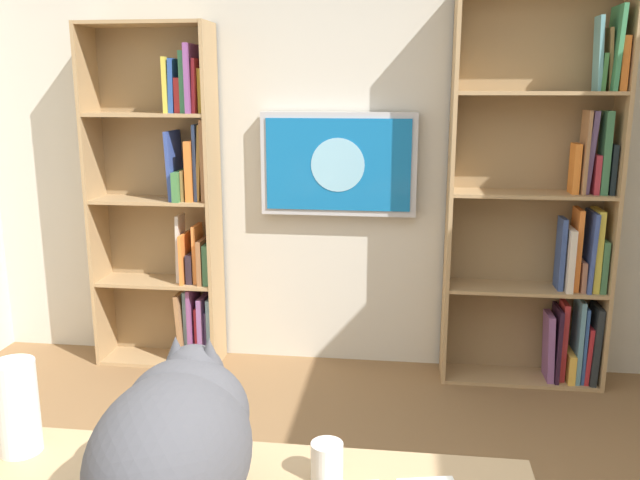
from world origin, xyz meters
TOP-DOWN VIEW (x-y plane):
  - wall_back at (0.00, -2.23)m, footprint 4.52×0.06m
  - bookshelf_left at (-1.21, -2.06)m, footprint 0.91×0.28m
  - bookshelf_right at (1.00, -2.06)m, footprint 0.76×0.28m
  - wall_mounted_tv at (-0.01, -2.15)m, footprint 0.92×0.07m
  - cat at (0.08, 0.47)m, footprint 0.34×0.61m
  - paper_towel_roll at (0.59, 0.26)m, footprint 0.11×0.11m
  - coffee_mug at (-0.23, 0.28)m, footprint 0.08×0.08m

SIDE VIEW (x-z plane):
  - coffee_mug at x=-0.23m, z-range 0.74..0.84m
  - paper_towel_roll at x=0.59m, z-range 0.74..0.99m
  - cat at x=0.08m, z-range 0.74..1.11m
  - bookshelf_right at x=1.00m, z-range -0.04..2.00m
  - bookshelf_left at x=-1.21m, z-range -0.11..2.10m
  - wall_mounted_tv at x=-0.01m, z-range 0.94..1.54m
  - wall_back at x=0.00m, z-range 0.00..2.70m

